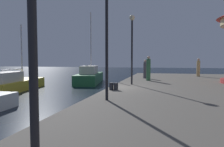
{
  "coord_description": "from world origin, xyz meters",
  "views": [
    {
      "loc": [
        3.2,
        -12.61,
        2.42
      ],
      "look_at": [
        -0.64,
        3.07,
        1.42
      ],
      "focal_mm": 33.58,
      "sensor_mm": 36.0,
      "label": 1
    }
  ],
  "objects_px": {
    "bollard_north": "(111,86)",
    "person_far_corner": "(145,70)",
    "bollard_south": "(116,86)",
    "person_by_the_water": "(198,68)",
    "sailboat_green": "(90,76)",
    "person_near_carousel": "(148,69)",
    "sailboat_yellow": "(14,83)",
    "lamp_post_mid_promenade": "(107,26)",
    "lamp_post_far_end": "(132,38)"
  },
  "relations": [
    {
      "from": "person_near_carousel",
      "to": "lamp_post_far_end",
      "type": "bearing_deg",
      "value": -106.31
    },
    {
      "from": "person_far_corner",
      "to": "person_by_the_water",
      "type": "height_order",
      "value": "person_by_the_water"
    },
    {
      "from": "bollard_north",
      "to": "sailboat_yellow",
      "type": "bearing_deg",
      "value": 160.57
    },
    {
      "from": "bollard_north",
      "to": "bollard_south",
      "type": "height_order",
      "value": "same"
    },
    {
      "from": "sailboat_yellow",
      "to": "bollard_north",
      "type": "xyz_separation_m",
      "value": [
        8.81,
        -3.11,
        0.41
      ]
    },
    {
      "from": "lamp_post_mid_promenade",
      "to": "person_by_the_water",
      "type": "bearing_deg",
      "value": 68.5
    },
    {
      "from": "bollard_north",
      "to": "sailboat_green",
      "type": "bearing_deg",
      "value": 116.01
    },
    {
      "from": "sailboat_yellow",
      "to": "lamp_post_far_end",
      "type": "relative_size",
      "value": 1.47
    },
    {
      "from": "sailboat_yellow",
      "to": "person_near_carousel",
      "type": "distance_m",
      "value": 10.87
    },
    {
      "from": "sailboat_yellow",
      "to": "bollard_south",
      "type": "relative_size",
      "value": 17.16
    },
    {
      "from": "sailboat_green",
      "to": "person_near_carousel",
      "type": "bearing_deg",
      "value": -32.5
    },
    {
      "from": "bollard_north",
      "to": "lamp_post_mid_promenade",
      "type": "bearing_deg",
      "value": -79.63
    },
    {
      "from": "bollard_north",
      "to": "bollard_south",
      "type": "distance_m",
      "value": 0.26
    },
    {
      "from": "lamp_post_mid_promenade",
      "to": "person_near_carousel",
      "type": "bearing_deg",
      "value": 83.07
    },
    {
      "from": "sailboat_green",
      "to": "person_near_carousel",
      "type": "height_order",
      "value": "sailboat_green"
    },
    {
      "from": "sailboat_yellow",
      "to": "lamp_post_mid_promenade",
      "type": "height_order",
      "value": "sailboat_yellow"
    },
    {
      "from": "lamp_post_far_end",
      "to": "person_by_the_water",
      "type": "distance_m",
      "value": 10.58
    },
    {
      "from": "person_by_the_water",
      "to": "person_far_corner",
      "type": "bearing_deg",
      "value": -145.71
    },
    {
      "from": "person_near_carousel",
      "to": "person_by_the_water",
      "type": "distance_m",
      "value": 7.3
    },
    {
      "from": "bollard_north",
      "to": "person_near_carousel",
      "type": "xyz_separation_m",
      "value": [
        1.62,
        5.95,
        0.74
      ]
    },
    {
      "from": "lamp_post_far_end",
      "to": "person_far_corner",
      "type": "distance_m",
      "value": 5.78
    },
    {
      "from": "bollard_south",
      "to": "lamp_post_mid_promenade",
      "type": "bearing_deg",
      "value": -84.61
    },
    {
      "from": "sailboat_green",
      "to": "sailboat_yellow",
      "type": "height_order",
      "value": "sailboat_green"
    },
    {
      "from": "sailboat_yellow",
      "to": "lamp_post_mid_promenade",
      "type": "distance_m",
      "value": 11.59
    },
    {
      "from": "sailboat_yellow",
      "to": "person_by_the_water",
      "type": "relative_size",
      "value": 3.72
    },
    {
      "from": "sailboat_green",
      "to": "bollard_north",
      "type": "xyz_separation_m",
      "value": [
        4.94,
        -10.13,
        0.28
      ]
    },
    {
      "from": "sailboat_yellow",
      "to": "bollard_north",
      "type": "relative_size",
      "value": 17.16
    },
    {
      "from": "sailboat_green",
      "to": "bollard_south",
      "type": "distance_m",
      "value": 11.39
    },
    {
      "from": "person_by_the_water",
      "to": "lamp_post_far_end",
      "type": "bearing_deg",
      "value": -122.45
    },
    {
      "from": "sailboat_green",
      "to": "lamp_post_far_end",
      "type": "xyz_separation_m",
      "value": [
        5.66,
        -7.27,
        3.23
      ]
    },
    {
      "from": "bollard_south",
      "to": "person_by_the_water",
      "type": "relative_size",
      "value": 0.22
    },
    {
      "from": "person_far_corner",
      "to": "person_by_the_water",
      "type": "relative_size",
      "value": 0.92
    },
    {
      "from": "bollard_north",
      "to": "person_far_corner",
      "type": "xyz_separation_m",
      "value": [
        1.18,
        8.12,
        0.6
      ]
    },
    {
      "from": "person_far_corner",
      "to": "person_by_the_water",
      "type": "distance_m",
      "value": 6.15
    },
    {
      "from": "lamp_post_mid_promenade",
      "to": "person_by_the_water",
      "type": "height_order",
      "value": "lamp_post_mid_promenade"
    },
    {
      "from": "lamp_post_mid_promenade",
      "to": "lamp_post_far_end",
      "type": "height_order",
      "value": "lamp_post_far_end"
    },
    {
      "from": "sailboat_yellow",
      "to": "bollard_south",
      "type": "xyz_separation_m",
      "value": [
        9.07,
        -3.1,
        0.41
      ]
    },
    {
      "from": "sailboat_green",
      "to": "bollard_north",
      "type": "height_order",
      "value": "sailboat_green"
    },
    {
      "from": "bollard_south",
      "to": "lamp_post_far_end",
      "type": "bearing_deg",
      "value": 80.91
    },
    {
      "from": "sailboat_green",
      "to": "lamp_post_far_end",
      "type": "bearing_deg",
      "value": -52.08
    },
    {
      "from": "bollard_north",
      "to": "person_by_the_water",
      "type": "bearing_deg",
      "value": 61.61
    },
    {
      "from": "lamp_post_far_end",
      "to": "person_near_carousel",
      "type": "height_order",
      "value": "lamp_post_far_end"
    },
    {
      "from": "bollard_north",
      "to": "person_by_the_water",
      "type": "xyz_separation_m",
      "value": [
        6.26,
        11.59,
        0.67
      ]
    },
    {
      "from": "lamp_post_mid_promenade",
      "to": "person_near_carousel",
      "type": "relative_size",
      "value": 2.24
    },
    {
      "from": "bollard_south",
      "to": "person_by_the_water",
      "type": "bearing_deg",
      "value": 62.6
    },
    {
      "from": "person_near_carousel",
      "to": "person_far_corner",
      "type": "height_order",
      "value": "person_near_carousel"
    },
    {
      "from": "bollard_south",
      "to": "person_near_carousel",
      "type": "relative_size",
      "value": 0.2
    },
    {
      "from": "sailboat_yellow",
      "to": "person_near_carousel",
      "type": "relative_size",
      "value": 3.46
    },
    {
      "from": "lamp_post_mid_promenade",
      "to": "bollard_south",
      "type": "height_order",
      "value": "lamp_post_mid_promenade"
    },
    {
      "from": "bollard_north",
      "to": "person_far_corner",
      "type": "bearing_deg",
      "value": 81.7
    }
  ]
}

